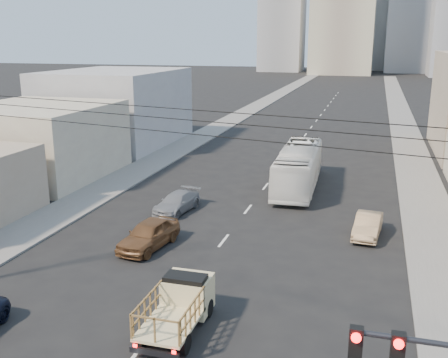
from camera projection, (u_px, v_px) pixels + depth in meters
The scene contains 14 objects.
sidewalk_left at pixel (249, 110), 85.31m from camera, with size 3.50×180.00×0.12m, color slate.
sidewalk_right at pixel (401, 116), 79.05m from camera, with size 3.50×180.00×0.12m, color slate.
lane_dashes at pixel (309, 131), 66.41m from camera, with size 0.15×104.00×0.01m.
flatbed_pickup at pixel (178, 303), 20.79m from camera, with size 1.95×4.41×1.90m.
city_bus at pixel (298, 167), 40.59m from camera, with size 2.74×11.73×3.27m, color white.
sedan_brown at pixel (149, 234), 29.02m from camera, with size 1.83×4.56×1.55m, color brown.
sedan_tan at pixel (368, 225), 30.75m from camera, with size 1.40×4.01×1.32m, color tan.
sedan_grey at pixel (177, 202), 35.16m from camera, with size 1.77×4.36×1.26m, color gray.
overhead_wires at pixel (112, 115), 16.27m from camera, with size 23.01×5.02×0.72m.
bldg_left_mid at pixel (39, 141), 43.77m from camera, with size 11.00×12.00×6.00m, color #B0A38E.
bldg_left_far at pixel (116, 107), 57.57m from camera, with size 12.00×16.00×8.00m, color #9A9A9C.
midrise_ne at pixel (412, 13), 179.02m from camera, with size 16.00×16.00×40.00m, color gray.
midrise_nw at pixel (282, 23), 186.88m from camera, with size 15.00×15.00×34.00m, color gray.
midrise_back at pixel (376, 10), 195.63m from camera, with size 18.00×18.00×44.00m, color #9A9A9C.
Camera 1 is at (7.82, -13.15, 11.24)m, focal length 42.00 mm.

